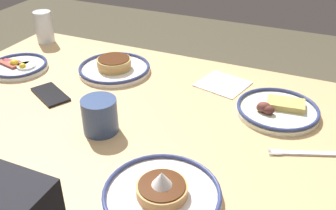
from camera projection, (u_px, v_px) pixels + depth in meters
dining_table at (139, 140)px, 1.16m from camera, size 1.42×0.88×0.73m
plate_near_main at (277, 109)px, 1.11m from camera, size 0.24×0.24×0.05m
plate_center_pancakes at (114, 67)px, 1.34m from camera, size 0.25×0.25×0.05m
plate_far_companion at (18, 66)px, 1.36m from camera, size 0.20×0.20×0.04m
plate_far_side at (162, 193)px, 0.82m from camera, size 0.26×0.26×0.07m
coffee_mug at (100, 115)px, 1.02m from camera, size 0.10×0.12×0.10m
drinking_glass at (44, 29)px, 1.56m from camera, size 0.07×0.07×0.13m
cell_phone at (50, 94)px, 1.21m from camera, size 0.16×0.13×0.01m
paper_napkin at (223, 84)px, 1.27m from camera, size 0.18×0.17×0.00m
fork_far at (304, 153)px, 0.96m from camera, size 0.17×0.08×0.01m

